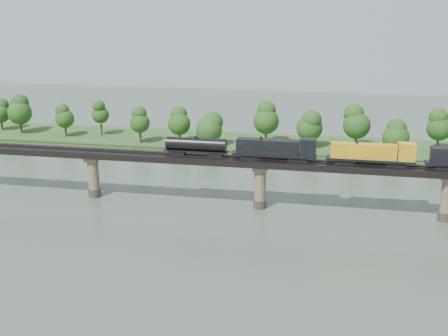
# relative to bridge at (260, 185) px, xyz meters

# --- Properties ---
(ground) EXTENTS (400.00, 400.00, 0.00)m
(ground) POSITION_rel_bridge_xyz_m (0.00, -30.00, -5.46)
(ground) COLOR #3A4A3C
(ground) RESTS_ON ground
(far_bank) EXTENTS (300.00, 24.00, 1.60)m
(far_bank) POSITION_rel_bridge_xyz_m (0.00, 55.00, -4.66)
(far_bank) COLOR #294C1E
(far_bank) RESTS_ON ground
(bridge) EXTENTS (236.00, 30.00, 11.50)m
(bridge) POSITION_rel_bridge_xyz_m (0.00, 0.00, 0.00)
(bridge) COLOR #473A2D
(bridge) RESTS_ON ground
(bridge_superstructure) EXTENTS (220.00, 4.90, 0.75)m
(bridge_superstructure) POSITION_rel_bridge_xyz_m (0.00, 0.00, 6.33)
(bridge_superstructure) COLOR black
(bridge_superstructure) RESTS_ON bridge
(far_treeline) EXTENTS (289.06, 17.54, 13.60)m
(far_treeline) POSITION_rel_bridge_xyz_m (-8.21, 50.52, 3.37)
(far_treeline) COLOR #382619
(far_treeline) RESTS_ON far_bank
(freight_train) EXTENTS (75.41, 2.94, 5.19)m
(freight_train) POSITION_rel_bridge_xyz_m (16.84, 0.00, 8.52)
(freight_train) COLOR black
(freight_train) RESTS_ON bridge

